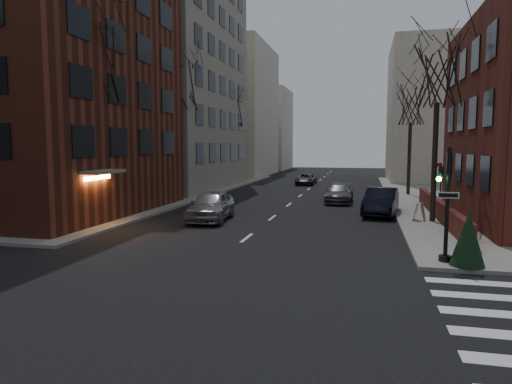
# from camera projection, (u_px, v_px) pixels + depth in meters

# --- Properties ---
(ground) EXTENTS (160.00, 160.00, 0.00)m
(ground) POSITION_uv_depth(u_px,v_px,m) (98.00, 355.00, 9.20)
(ground) COLOR black
(ground) RESTS_ON ground
(sidewalk_far_left) EXTENTS (44.00, 44.00, 0.15)m
(sidewalk_far_left) POSITION_uv_depth(u_px,v_px,m) (7.00, 188.00, 44.87)
(sidewalk_far_left) COLOR gray
(sidewalk_far_left) RESTS_ON ground
(building_left_brick) EXTENTS (15.00, 15.00, 18.00)m
(building_left_brick) POSITION_uv_depth(u_px,v_px,m) (19.00, 67.00, 27.80)
(building_left_brick) COLOR maroon
(building_left_brick) RESTS_ON ground
(building_left_tan) EXTENTS (18.00, 18.00, 28.00)m
(building_left_tan) POSITION_uv_depth(u_px,v_px,m) (134.00, 45.00, 44.58)
(building_left_tan) COLOR gray
(building_left_tan) RESTS_ON ground
(low_wall_right) EXTENTS (0.35, 16.00, 1.00)m
(low_wall_right) POSITION_uv_depth(u_px,v_px,m) (439.00, 210.00, 25.40)
(low_wall_right) COLOR maroon
(low_wall_right) RESTS_ON sidewalk_far_right
(building_distant_la) EXTENTS (14.00, 16.00, 18.00)m
(building_distant_la) POSITION_uv_depth(u_px,v_px,m) (220.00, 112.00, 64.96)
(building_distant_la) COLOR beige
(building_distant_la) RESTS_ON ground
(building_distant_ra) EXTENTS (14.00, 14.00, 16.00)m
(building_distant_ra) POSITION_uv_depth(u_px,v_px,m) (451.00, 113.00, 53.36)
(building_distant_ra) COLOR beige
(building_distant_ra) RESTS_ON ground
(building_distant_lb) EXTENTS (10.00, 12.00, 14.00)m
(building_distant_lb) POSITION_uv_depth(u_px,v_px,m) (260.00, 130.00, 81.17)
(building_distant_lb) COLOR beige
(building_distant_lb) RESTS_ON ground
(traffic_signal) EXTENTS (0.76, 0.44, 4.00)m
(traffic_signal) POSITION_uv_depth(u_px,v_px,m) (445.00, 212.00, 15.90)
(traffic_signal) COLOR black
(traffic_signal) RESTS_ON sidewalk_far_right
(tree_left_a) EXTENTS (4.18, 4.18, 10.26)m
(tree_left_a) POSITION_uv_depth(u_px,v_px,m) (94.00, 64.00, 23.90)
(tree_left_a) COLOR #2D231C
(tree_left_a) RESTS_ON sidewalk_far_left
(tree_left_b) EXTENTS (4.40, 4.40, 10.80)m
(tree_left_b) POSITION_uv_depth(u_px,v_px,m) (182.00, 85.00, 35.48)
(tree_left_b) COLOR #2D231C
(tree_left_b) RESTS_ON sidewalk_far_left
(tree_left_c) EXTENTS (3.96, 3.96, 9.72)m
(tree_left_c) POSITION_uv_depth(u_px,v_px,m) (232.00, 110.00, 49.12)
(tree_left_c) COLOR #2D231C
(tree_left_c) RESTS_ON sidewalk_far_left
(tree_right_a) EXTENTS (3.96, 3.96, 9.72)m
(tree_right_a) POSITION_uv_depth(u_px,v_px,m) (438.00, 72.00, 23.79)
(tree_right_a) COLOR #2D231C
(tree_right_a) RESTS_ON sidewalk_far_right
(tree_right_b) EXTENTS (3.74, 3.74, 9.18)m
(tree_right_b) POSITION_uv_depth(u_px,v_px,m) (411.00, 104.00, 37.39)
(tree_right_b) COLOR #2D231C
(tree_right_b) RESTS_ON sidewalk_far_right
(streetlamp_near) EXTENTS (0.36, 0.36, 6.28)m
(streetlamp_near) POSITION_uv_depth(u_px,v_px,m) (169.00, 145.00, 31.94)
(streetlamp_near) COLOR black
(streetlamp_near) RESTS_ON sidewalk_far_left
(streetlamp_far) EXTENTS (0.36, 0.36, 6.28)m
(streetlamp_far) POSITION_uv_depth(u_px,v_px,m) (243.00, 145.00, 51.31)
(streetlamp_far) COLOR black
(streetlamp_far) RESTS_ON sidewalk_far_left
(parked_sedan) EXTENTS (2.41, 5.19, 1.65)m
(parked_sedan) POSITION_uv_depth(u_px,v_px,m) (381.00, 202.00, 27.54)
(parked_sedan) COLOR black
(parked_sedan) RESTS_ON ground
(car_lane_silver) EXTENTS (2.43, 5.13, 1.69)m
(car_lane_silver) POSITION_uv_depth(u_px,v_px,m) (211.00, 206.00, 25.61)
(car_lane_silver) COLOR gray
(car_lane_silver) RESTS_ON ground
(car_lane_gray) EXTENTS (1.99, 4.78, 1.38)m
(car_lane_gray) POSITION_uv_depth(u_px,v_px,m) (339.00, 193.00, 33.61)
(car_lane_gray) COLOR #45454B
(car_lane_gray) RESTS_ON ground
(car_lane_far) EXTENTS (1.97, 4.27, 1.18)m
(car_lane_far) POSITION_uv_depth(u_px,v_px,m) (306.00, 179.00, 48.96)
(car_lane_far) COLOR #39393D
(car_lane_far) RESTS_ON ground
(sandwich_board) EXTENTS (0.59, 0.69, 0.95)m
(sandwich_board) POSITION_uv_depth(u_px,v_px,m) (419.00, 212.00, 24.75)
(sandwich_board) COLOR white
(sandwich_board) RESTS_ON sidewalk_far_right
(evergreen_shrub) EXTENTS (1.42, 1.42, 1.89)m
(evergreen_shrub) POSITION_uv_depth(u_px,v_px,m) (468.00, 238.00, 15.35)
(evergreen_shrub) COLOR black
(evergreen_shrub) RESTS_ON sidewalk_far_right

